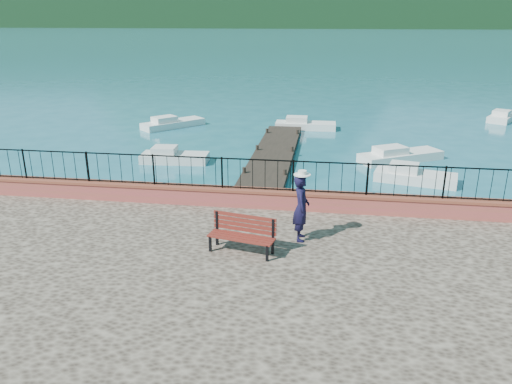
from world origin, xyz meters
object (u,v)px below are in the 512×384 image
(park_bench, at_px, (242,242))
(boat_0, at_px, (175,154))
(boat_4, at_px, (306,123))
(boat_3, at_px, (173,121))
(person, at_px, (301,208))
(boat_5, at_px, (503,115))
(boat_1, at_px, (416,173))
(boat_2, at_px, (401,153))

(park_bench, distance_m, boat_0, 12.94)
(boat_4, bearing_deg, park_bench, -92.33)
(boat_0, bearing_deg, boat_3, 104.18)
(park_bench, bearing_deg, boat_4, 100.56)
(person, xyz_separation_m, boat_5, (12.47, 24.04, -1.70))
(boat_4, xyz_separation_m, boat_5, (13.32, 4.72, 0.00))
(boat_1, bearing_deg, person, -102.10)
(person, bearing_deg, boat_2, -23.33)
(boat_0, relative_size, boat_1, 0.96)
(boat_0, distance_m, boat_1, 11.38)
(person, distance_m, boat_0, 12.82)
(boat_2, bearing_deg, boat_0, 159.42)
(boat_0, xyz_separation_m, boat_3, (-2.53, 7.85, 0.00))
(boat_0, relative_size, boat_3, 0.79)
(person, height_order, boat_2, person)
(park_bench, distance_m, person, 1.82)
(boat_0, height_order, boat_5, same)
(boat_3, distance_m, boat_5, 22.51)
(park_bench, relative_size, boat_2, 0.41)
(park_bench, height_order, boat_1, park_bench)
(park_bench, bearing_deg, boat_2, 79.58)
(boat_5, bearing_deg, boat_3, 134.01)
(person, relative_size, boat_1, 0.53)
(boat_1, relative_size, boat_2, 0.79)
(boat_0, bearing_deg, boat_1, -11.27)
(boat_0, bearing_deg, boat_5, 30.92)
(boat_1, bearing_deg, boat_2, 107.24)
(boat_0, relative_size, boat_4, 0.86)
(boat_1, height_order, boat_4, same)
(person, height_order, boat_0, person)
(park_bench, bearing_deg, boat_1, 72.26)
(park_bench, distance_m, boat_3, 21.13)
(park_bench, relative_size, boat_3, 0.43)
(person, bearing_deg, boat_5, -32.19)
(boat_4, relative_size, boat_5, 1.13)
(boat_1, xyz_separation_m, boat_3, (-13.81, 9.35, 0.00))
(boat_3, bearing_deg, park_bench, -115.54)
(park_bench, xyz_separation_m, boat_1, (5.86, 10.19, -1.09))
(park_bench, height_order, boat_0, park_bench)
(park_bench, height_order, boat_4, park_bench)
(boat_5, bearing_deg, park_bench, -179.09)
(boat_0, height_order, boat_1, same)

